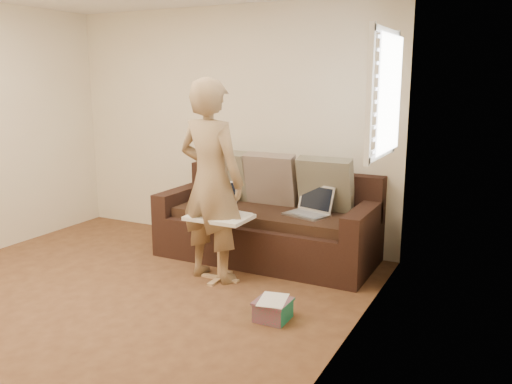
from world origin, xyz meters
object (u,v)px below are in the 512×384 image
at_px(laptop_silver, 306,215).
at_px(striped_box, 273,310).
at_px(side_table, 220,248).
at_px(laptop_white, 220,205).
at_px(person, 211,181).
at_px(drinking_glass, 211,205).
at_px(sofa, 267,218).

relative_size(laptop_silver, striped_box, 1.54).
xyz_separation_m(laptop_silver, striped_box, (0.22, -1.23, -0.44)).
xyz_separation_m(laptop_silver, side_table, (-0.57, -0.69, -0.21)).
distance_m(laptop_silver, laptop_white, 0.97).
bearing_deg(side_table, laptop_silver, 50.38).
distance_m(laptop_white, person, 0.85).
distance_m(drinking_glass, striped_box, 1.29).
relative_size(laptop_white, drinking_glass, 2.73).
bearing_deg(side_table, laptop_white, 120.52).
height_order(laptop_silver, laptop_white, laptop_silver).
bearing_deg(sofa, person, -105.86).
xyz_separation_m(sofa, drinking_glass, (-0.28, -0.62, 0.25)).
bearing_deg(person, sofa, -99.27).
relative_size(laptop_silver, drinking_glass, 3.35).
xyz_separation_m(side_table, striped_box, (0.79, -0.54, -0.22)).
distance_m(laptop_silver, side_table, 0.92).
relative_size(person, striped_box, 7.06).
distance_m(side_table, striped_box, 0.98).
bearing_deg(drinking_glass, striped_box, -34.54).
bearing_deg(laptop_white, side_table, -78.40).
distance_m(sofa, laptop_silver, 0.46).
distance_m(sofa, person, 0.91).
xyz_separation_m(sofa, laptop_white, (-0.53, -0.05, 0.10)).
bearing_deg(laptop_white, person, -83.69).
relative_size(sofa, striped_box, 8.40).
distance_m(sofa, striped_box, 1.48).
bearing_deg(drinking_glass, person, -56.23).
distance_m(person, drinking_glass, 0.28).
height_order(laptop_silver, striped_box, laptop_silver).
distance_m(laptop_silver, person, 1.03).
xyz_separation_m(laptop_white, striped_box, (1.20, -1.22, -0.44)).
bearing_deg(person, laptop_white, -58.17).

